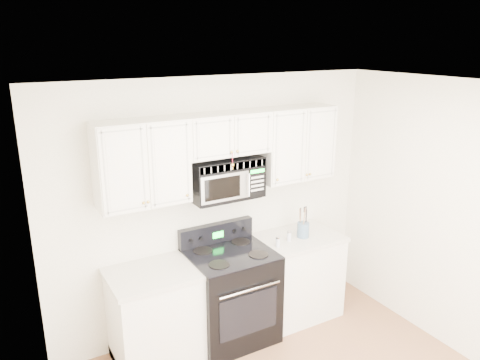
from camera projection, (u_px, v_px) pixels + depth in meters
room at (332, 280)px, 3.28m from camera, size 3.51×3.51×2.61m
base_cabinet_left at (158, 319)px, 4.35m from camera, size 0.86×0.65×0.92m
base_cabinet_right at (297, 277)px, 5.11m from camera, size 0.86×0.65×0.92m
range at (231, 294)px, 4.67m from camera, size 0.81×0.73×1.13m
upper_cabinets at (225, 148)px, 4.41m from camera, size 2.44×0.37×0.75m
microwave at (225, 178)px, 4.48m from camera, size 0.71×0.40×0.39m
utensil_crock at (303, 229)px, 4.91m from camera, size 0.13×0.13×0.34m
shaker_salt at (278, 242)px, 4.69m from camera, size 0.05×0.05×0.11m
shaker_pepper at (289, 236)px, 4.82m from camera, size 0.05×0.05×0.11m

